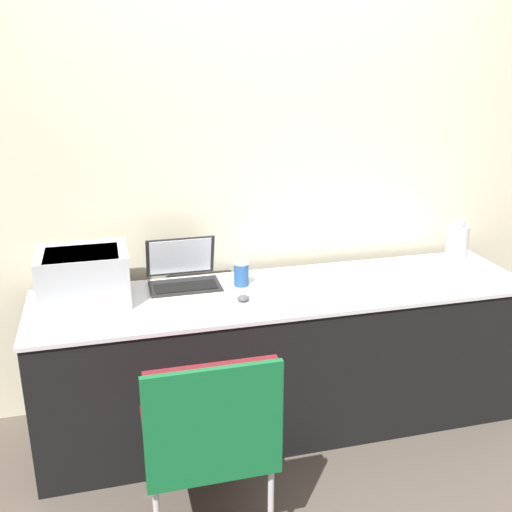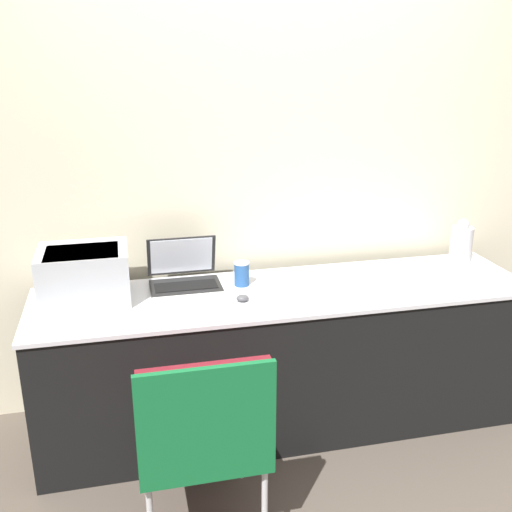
% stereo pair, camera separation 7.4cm
% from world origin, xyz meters
% --- Properties ---
extents(ground_plane, '(14.00, 14.00, 0.00)m').
position_xyz_m(ground_plane, '(0.00, 0.00, 0.00)').
color(ground_plane, brown).
extents(wall_back, '(8.00, 0.05, 2.60)m').
position_xyz_m(wall_back, '(0.00, 0.72, 1.30)').
color(wall_back, beige).
rests_on(wall_back, ground_plane).
extents(table, '(2.46, 0.63, 0.75)m').
position_xyz_m(table, '(0.00, 0.30, 0.38)').
color(table, black).
rests_on(table, ground_plane).
extents(printer, '(0.41, 0.33, 0.25)m').
position_xyz_m(printer, '(-0.95, 0.41, 0.88)').
color(printer, '#B2B7BC').
rests_on(printer, table).
extents(laptop_left, '(0.35, 0.30, 0.23)m').
position_xyz_m(laptop_left, '(-0.48, 0.49, 0.80)').
color(laptop_left, black).
rests_on(laptop_left, table).
extents(external_keyboard, '(0.37, 0.13, 0.02)m').
position_xyz_m(external_keyboard, '(-0.47, 0.25, 0.76)').
color(external_keyboard, silver).
rests_on(external_keyboard, table).
extents(coffee_cup, '(0.08, 0.08, 0.12)m').
position_xyz_m(coffee_cup, '(-0.20, 0.42, 0.81)').
color(coffee_cup, '#285699').
rests_on(coffee_cup, table).
extents(mouse, '(0.06, 0.05, 0.03)m').
position_xyz_m(mouse, '(-0.23, 0.22, 0.77)').
color(mouse, '#4C4C51').
rests_on(mouse, table).
extents(metal_pitcher, '(0.12, 0.12, 0.24)m').
position_xyz_m(metal_pitcher, '(1.07, 0.50, 0.86)').
color(metal_pitcher, silver).
rests_on(metal_pitcher, table).
extents(chair, '(0.49, 0.50, 0.86)m').
position_xyz_m(chair, '(-0.52, -0.43, 0.53)').
color(chair, maroon).
rests_on(chair, ground_plane).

